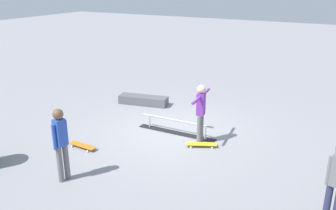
# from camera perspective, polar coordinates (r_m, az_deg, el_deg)

# --- Properties ---
(ground_plane) EXTENTS (60.00, 60.00, 0.00)m
(ground_plane) POSITION_cam_1_polar(r_m,az_deg,el_deg) (10.17, 0.89, -4.44)
(ground_plane) COLOR gray
(grind_rail) EXTENTS (2.36, 0.27, 0.41)m
(grind_rail) POSITION_cam_1_polar(r_m,az_deg,el_deg) (10.07, 1.36, -3.58)
(grind_rail) COLOR black
(grind_rail) RESTS_ON ground_plane
(skate_ledge) EXTENTS (1.76, 0.81, 0.30)m
(skate_ledge) POSITION_cam_1_polar(r_m,az_deg,el_deg) (12.42, -3.96, 0.77)
(skate_ledge) COLOR #595960
(skate_ledge) RESTS_ON ground_plane
(skater_main) EXTENTS (0.22, 1.30, 1.61)m
(skater_main) POSITION_cam_1_polar(r_m,az_deg,el_deg) (9.21, 5.27, -0.83)
(skater_main) COLOR slate
(skater_main) RESTS_ON ground_plane
(skateboard_main) EXTENTS (0.81, 0.53, 0.09)m
(skateboard_main) POSITION_cam_1_polar(r_m,az_deg,el_deg) (9.35, 5.35, -6.26)
(skateboard_main) COLOR yellow
(skateboard_main) RESTS_ON ground_plane
(bystander_blue_shirt) EXTENTS (0.22, 0.37, 1.64)m
(bystander_blue_shirt) POSITION_cam_1_polar(r_m,az_deg,el_deg) (7.82, -16.77, -5.53)
(bystander_blue_shirt) COLOR slate
(bystander_blue_shirt) RESTS_ON ground_plane
(loose_skateboard_orange) EXTENTS (0.81, 0.29, 0.09)m
(loose_skateboard_orange) POSITION_cam_1_polar(r_m,az_deg,el_deg) (9.50, -13.52, -6.31)
(loose_skateboard_orange) COLOR orange
(loose_skateboard_orange) RESTS_ON ground_plane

